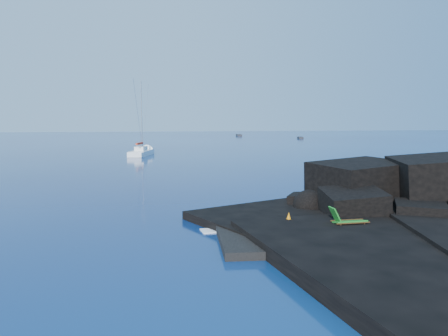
# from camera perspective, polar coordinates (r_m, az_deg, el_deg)

# --- Properties ---
(ground) EXTENTS (400.00, 400.00, 0.00)m
(ground) POSITION_cam_1_polar(r_m,az_deg,el_deg) (19.26, -0.99, -10.28)
(ground) COLOR #030435
(ground) RESTS_ON ground
(headland) EXTENTS (24.00, 24.00, 3.60)m
(headland) POSITION_cam_1_polar(r_m,az_deg,el_deg) (27.30, 25.80, -5.97)
(headland) COLOR black
(headland) RESTS_ON ground
(beach) EXTENTS (9.08, 6.86, 0.70)m
(beach) POSITION_cam_1_polar(r_m,az_deg,el_deg) (20.97, 11.09, -9.02)
(beach) COLOR black
(beach) RESTS_ON ground
(surf_foam) EXTENTS (10.00, 8.00, 0.06)m
(surf_foam) POSITION_cam_1_polar(r_m,az_deg,el_deg) (25.22, 8.21, -6.37)
(surf_foam) COLOR white
(surf_foam) RESTS_ON ground
(sailboat) EXTENTS (5.21, 11.42, 11.74)m
(sailboat) POSITION_cam_1_polar(r_m,az_deg,el_deg) (69.88, -10.69, 1.63)
(sailboat) COLOR white
(sailboat) RESTS_ON ground
(deck_chair) EXTENTS (1.76, 0.78, 1.20)m
(deck_chair) POSITION_cam_1_polar(r_m,az_deg,el_deg) (21.57, 16.15, -6.13)
(deck_chair) COLOR #186D1E
(deck_chair) RESTS_ON beach
(towel) EXTENTS (2.23, 1.52, 0.05)m
(towel) POSITION_cam_1_polar(r_m,az_deg,el_deg) (22.86, 15.33, -6.88)
(towel) COLOR white
(towel) RESTS_ON beach
(sunbather) EXTENTS (1.72, 0.89, 0.22)m
(sunbather) POSITION_cam_1_polar(r_m,az_deg,el_deg) (22.83, 15.34, -6.54)
(sunbather) COLOR tan
(sunbather) RESTS_ON towel
(marker_cone) EXTENTS (0.47, 0.47, 0.62)m
(marker_cone) POSITION_cam_1_polar(r_m,az_deg,el_deg) (21.91, 8.45, -6.53)
(marker_cone) COLOR orange
(marker_cone) RESTS_ON beach
(distant_boat_a) EXTENTS (1.99, 5.09, 0.66)m
(distant_boat_a) POSITION_cam_1_polar(r_m,az_deg,el_deg) (154.00, 1.96, 4.19)
(distant_boat_a) COLOR #26272C
(distant_boat_a) RESTS_ON ground
(distant_boat_b) EXTENTS (2.13, 4.32, 0.55)m
(distant_boat_b) POSITION_cam_1_polar(r_m,az_deg,el_deg) (134.34, 9.93, 3.80)
(distant_boat_b) COLOR black
(distant_boat_b) RESTS_ON ground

